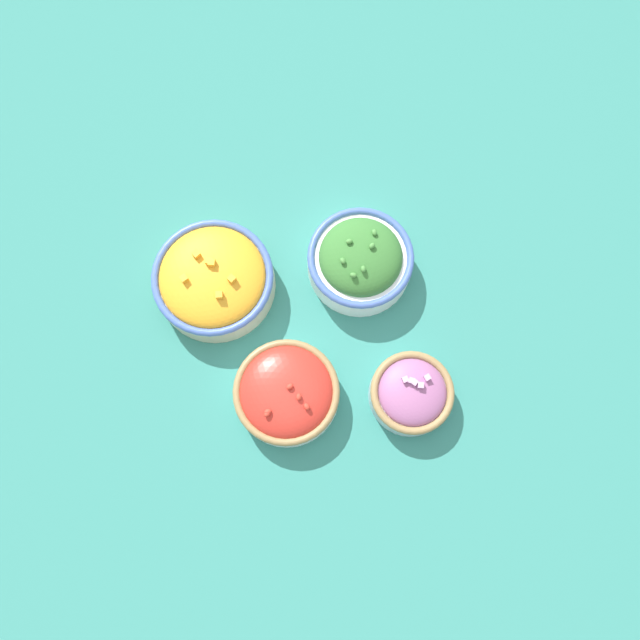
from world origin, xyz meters
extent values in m
plane|color=#337F75|center=(0.00, 0.00, 0.00)|extent=(3.00, 3.00, 0.00)
cylinder|color=#B2C1CC|center=(0.18, -0.02, 0.02)|extent=(0.13, 0.13, 0.04)
torus|color=#997A4C|center=(0.18, -0.02, 0.04)|extent=(0.13, 0.13, 0.01)
ellipsoid|color=#9E5B8E|center=(0.18, -0.02, 0.04)|extent=(0.11, 0.11, 0.04)
cube|color=#C699C1|center=(0.17, -0.01, 0.06)|extent=(0.01, 0.01, 0.01)
cube|color=#C699C1|center=(0.19, 0.01, 0.06)|extent=(0.01, 0.01, 0.01)
cube|color=#C699C1|center=(0.18, -0.01, 0.06)|extent=(0.01, 0.01, 0.01)
cube|color=#C699C1|center=(0.16, -0.01, 0.06)|extent=(0.01, 0.01, 0.01)
cube|color=#C699C1|center=(0.19, -0.01, 0.06)|extent=(0.01, 0.01, 0.01)
cylinder|color=beige|center=(-0.18, -0.04, 0.03)|extent=(0.20, 0.20, 0.05)
torus|color=#4766B7|center=(-0.18, -0.04, 0.05)|extent=(0.20, 0.20, 0.01)
ellipsoid|color=orange|center=(-0.18, -0.04, 0.05)|extent=(0.17, 0.17, 0.05)
cube|color=#F4A828|center=(-0.21, -0.07, 0.08)|extent=(0.01, 0.01, 0.01)
cube|color=#F4A828|center=(-0.21, -0.03, 0.08)|extent=(0.01, 0.01, 0.01)
cube|color=#F4A828|center=(-0.14, -0.03, 0.08)|extent=(0.01, 0.01, 0.01)
cube|color=#F4A828|center=(-0.15, -0.06, 0.08)|extent=(0.01, 0.01, 0.01)
cube|color=#F4A828|center=(-0.18, -0.03, 0.08)|extent=(0.01, 0.01, 0.01)
cube|color=#F4A828|center=(-0.19, -0.03, 0.08)|extent=(0.01, 0.01, 0.01)
cylinder|color=white|center=(0.00, 0.12, 0.03)|extent=(0.17, 0.17, 0.05)
torus|color=#4766B7|center=(0.00, 0.12, 0.05)|extent=(0.17, 0.17, 0.01)
ellipsoid|color=#387533|center=(0.00, 0.12, 0.05)|extent=(0.14, 0.14, 0.06)
ellipsoid|color=#47893D|center=(-0.02, 0.09, 0.08)|extent=(0.01, 0.01, 0.01)
ellipsoid|color=#47893D|center=(0.01, 0.13, 0.09)|extent=(0.01, 0.01, 0.01)
ellipsoid|color=#47893D|center=(0.00, 0.15, 0.08)|extent=(0.01, 0.01, 0.01)
ellipsoid|color=#47893D|center=(0.02, 0.09, 0.08)|extent=(0.01, 0.01, 0.01)
ellipsoid|color=#47893D|center=(0.01, 0.08, 0.08)|extent=(0.01, 0.01, 0.01)
ellipsoid|color=#47893D|center=(-0.02, 0.12, 0.08)|extent=(0.01, 0.01, 0.01)
cylinder|color=white|center=(0.02, -0.13, 0.02)|extent=(0.17, 0.17, 0.04)
torus|color=#997A4C|center=(0.02, -0.13, 0.04)|extent=(0.17, 0.17, 0.01)
ellipsoid|color=red|center=(0.02, -0.13, 0.04)|extent=(0.14, 0.14, 0.04)
ellipsoid|color=red|center=(0.02, -0.17, 0.06)|extent=(0.01, 0.01, 0.01)
ellipsoid|color=red|center=(0.02, -0.17, 0.06)|extent=(0.01, 0.01, 0.01)
ellipsoid|color=red|center=(0.04, -0.12, 0.07)|extent=(0.01, 0.01, 0.01)
ellipsoid|color=red|center=(0.06, -0.13, 0.07)|extent=(0.01, 0.01, 0.01)
ellipsoid|color=red|center=(0.02, -0.12, 0.07)|extent=(0.01, 0.01, 0.01)
camera|label=1|loc=(0.14, -0.20, 1.00)|focal=35.00mm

